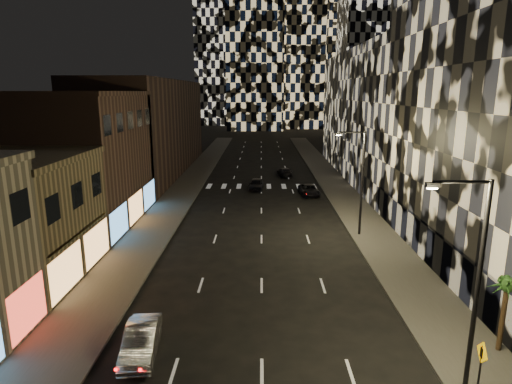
{
  "coord_description": "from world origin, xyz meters",
  "views": [
    {
      "loc": [
        -0.07,
        -5.81,
        12.36
      ],
      "look_at": [
        -0.38,
        21.18,
        6.0
      ],
      "focal_mm": 30.0,
      "sensor_mm": 36.0,
      "label": 1
    }
  ],
  "objects_px": {
    "car_dark_rightlane": "(309,190)",
    "streetlight_near": "(473,273)",
    "car_dark_midlane": "(256,184)",
    "car_dark_oncoming": "(285,172)",
    "car_silver_parked": "(141,341)",
    "palm_tree": "(507,290)",
    "streetlight_far": "(360,176)",
    "ped_sign": "(481,362)"
  },
  "relations": [
    {
      "from": "car_dark_midlane",
      "to": "palm_tree",
      "type": "height_order",
      "value": "palm_tree"
    },
    {
      "from": "streetlight_far",
      "to": "palm_tree",
      "type": "xyz_separation_m",
      "value": [
        3.15,
        -17.21,
        -2.1
      ]
    },
    {
      "from": "streetlight_near",
      "to": "streetlight_far",
      "type": "relative_size",
      "value": 1.0
    },
    {
      "from": "ped_sign",
      "to": "palm_tree",
      "type": "distance_m",
      "value": 4.92
    },
    {
      "from": "car_silver_parked",
      "to": "palm_tree",
      "type": "relative_size",
      "value": 1.14
    },
    {
      "from": "streetlight_far",
      "to": "car_silver_parked",
      "type": "bearing_deg",
      "value": -128.87
    },
    {
      "from": "car_dark_rightlane",
      "to": "ped_sign",
      "type": "xyz_separation_m",
      "value": [
        2.76,
        -35.91,
        1.4
      ]
    },
    {
      "from": "streetlight_far",
      "to": "car_dark_midlane",
      "type": "xyz_separation_m",
      "value": [
        -9.03,
        18.03,
        -4.63
      ]
    },
    {
      "from": "car_silver_parked",
      "to": "ped_sign",
      "type": "relative_size",
      "value": 1.54
    },
    {
      "from": "car_dark_oncoming",
      "to": "palm_tree",
      "type": "distance_m",
      "value": 44.98
    },
    {
      "from": "palm_tree",
      "to": "streetlight_near",
      "type": "bearing_deg",
      "value": -138.47
    },
    {
      "from": "car_silver_parked",
      "to": "palm_tree",
      "type": "bearing_deg",
      "value": -4.89
    },
    {
      "from": "streetlight_near",
      "to": "palm_tree",
      "type": "xyz_separation_m",
      "value": [
        3.15,
        2.79,
        -2.1
      ]
    },
    {
      "from": "streetlight_near",
      "to": "car_dark_rightlane",
      "type": "relative_size",
      "value": 1.94
    },
    {
      "from": "streetlight_far",
      "to": "car_silver_parked",
      "type": "relative_size",
      "value": 2.1
    },
    {
      "from": "streetlight_far",
      "to": "car_dark_rightlane",
      "type": "bearing_deg",
      "value": 99.68
    },
    {
      "from": "car_dark_rightlane",
      "to": "streetlight_near",
      "type": "bearing_deg",
      "value": -89.9
    },
    {
      "from": "streetlight_far",
      "to": "car_silver_parked",
      "type": "xyz_separation_m",
      "value": [
        -14.15,
        -17.56,
        -4.65
      ]
    },
    {
      "from": "car_silver_parked",
      "to": "palm_tree",
      "type": "distance_m",
      "value": 17.49
    },
    {
      "from": "car_dark_rightlane",
      "to": "ped_sign",
      "type": "relative_size",
      "value": 1.67
    },
    {
      "from": "car_dark_midlane",
      "to": "car_dark_rightlane",
      "type": "distance_m",
      "value": 7.18
    },
    {
      "from": "car_dark_rightlane",
      "to": "car_silver_parked",
      "type": "bearing_deg",
      "value": -113.72
    },
    {
      "from": "streetlight_near",
      "to": "streetlight_far",
      "type": "distance_m",
      "value": 20.0
    },
    {
      "from": "streetlight_near",
      "to": "palm_tree",
      "type": "height_order",
      "value": "streetlight_near"
    },
    {
      "from": "streetlight_far",
      "to": "car_silver_parked",
      "type": "height_order",
      "value": "streetlight_far"
    },
    {
      "from": "car_dark_oncoming",
      "to": "car_dark_midlane",
      "type": "bearing_deg",
      "value": 58.17
    },
    {
      "from": "streetlight_near",
      "to": "streetlight_far",
      "type": "height_order",
      "value": "same"
    },
    {
      "from": "car_dark_midlane",
      "to": "car_dark_oncoming",
      "type": "bearing_deg",
      "value": 69.52
    },
    {
      "from": "streetlight_far",
      "to": "car_dark_rightlane",
      "type": "xyz_separation_m",
      "value": [
        -2.55,
        14.93,
        -4.71
      ]
    },
    {
      "from": "ped_sign",
      "to": "car_silver_parked",
      "type": "bearing_deg",
      "value": 172.36
    },
    {
      "from": "car_dark_midlane",
      "to": "car_dark_rightlane",
      "type": "relative_size",
      "value": 0.91
    },
    {
      "from": "car_dark_midlane",
      "to": "car_dark_oncoming",
      "type": "height_order",
      "value": "car_dark_midlane"
    },
    {
      "from": "car_silver_parked",
      "to": "streetlight_near",
      "type": "bearing_deg",
      "value": -15.82
    },
    {
      "from": "palm_tree",
      "to": "car_dark_midlane",
      "type": "bearing_deg",
      "value": 109.06
    },
    {
      "from": "car_silver_parked",
      "to": "palm_tree",
      "type": "xyz_separation_m",
      "value": [
        17.3,
        0.35,
        2.55
      ]
    },
    {
      "from": "car_dark_rightlane",
      "to": "ped_sign",
      "type": "bearing_deg",
      "value": -89.67
    },
    {
      "from": "car_dark_rightlane",
      "to": "palm_tree",
      "type": "distance_m",
      "value": 32.75
    },
    {
      "from": "streetlight_far",
      "to": "car_dark_midlane",
      "type": "distance_m",
      "value": 20.69
    },
    {
      "from": "car_silver_parked",
      "to": "car_dark_oncoming",
      "type": "distance_m",
      "value": 45.5
    },
    {
      "from": "streetlight_far",
      "to": "car_dark_oncoming",
      "type": "distance_m",
      "value": 27.81
    },
    {
      "from": "ped_sign",
      "to": "palm_tree",
      "type": "bearing_deg",
      "value": 57.75
    },
    {
      "from": "car_dark_midlane",
      "to": "car_dark_rightlane",
      "type": "xyz_separation_m",
      "value": [
        6.48,
        -3.09,
        -0.07
      ]
    }
  ]
}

